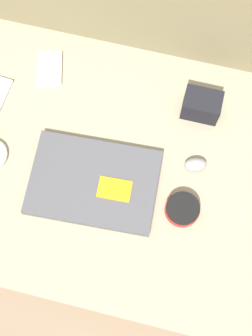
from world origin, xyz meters
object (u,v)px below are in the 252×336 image
(laptop, at_px, (94,183))
(phone_silver, at_px, (50,68))
(computer_mouse, at_px, (196,165))
(speaker_puck, at_px, (182,209))
(camera_pouch, at_px, (202,105))

(laptop, xyz_separation_m, phone_silver, (-0.22, 0.31, -0.01))
(computer_mouse, relative_size, speaker_puck, 0.74)
(phone_silver, height_order, camera_pouch, camera_pouch)
(laptop, relative_size, camera_pouch, 3.41)
(speaker_puck, height_order, phone_silver, speaker_puck)
(computer_mouse, relative_size, phone_silver, 0.57)
(laptop, height_order, phone_silver, laptop)
(laptop, distance_m, phone_silver, 0.38)
(computer_mouse, relative_size, camera_pouch, 0.66)
(laptop, xyz_separation_m, computer_mouse, (0.26, 0.12, 0.00))
(computer_mouse, distance_m, speaker_puck, 0.13)
(phone_silver, relative_size, camera_pouch, 1.16)
(camera_pouch, bearing_deg, speaker_puck, -88.17)
(computer_mouse, xyz_separation_m, speaker_puck, (-0.01, -0.13, -0.00))
(phone_silver, bearing_deg, camera_pouch, -18.42)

